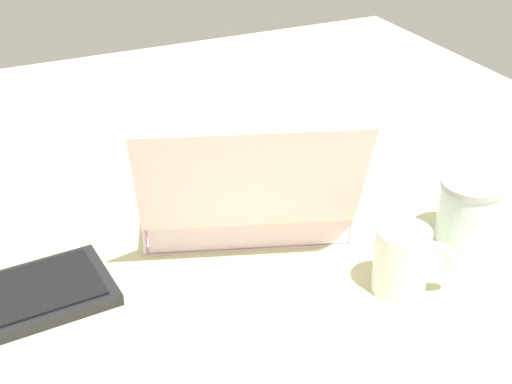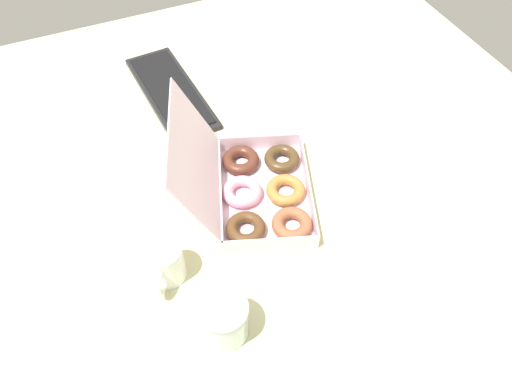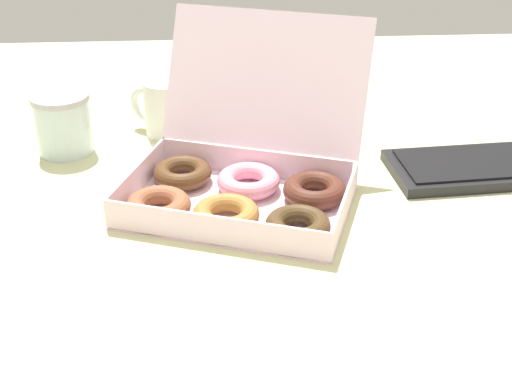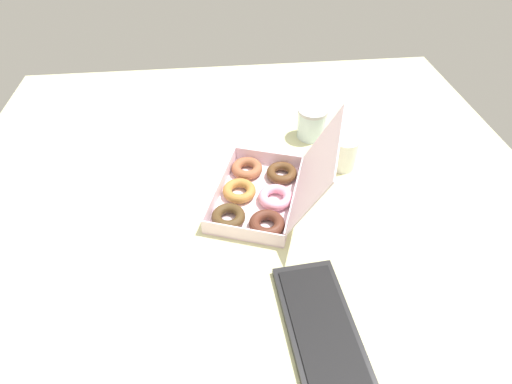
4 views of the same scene
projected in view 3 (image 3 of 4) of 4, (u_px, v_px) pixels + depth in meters
The scene contains 5 objects.
ground_plane at pixel (259, 219), 108.06cm from camera, with size 180.00×180.00×2.00cm, color beige.
donut_box at pixel (242, 183), 109.07cm from camera, with size 41.97×41.35×25.25cm.
coffee_mug at pixel (164, 107), 131.12cm from camera, with size 11.03×8.52×10.21cm.
glass_jar at pixel (63, 123), 124.11cm from camera, with size 10.08×10.08×10.66cm.
paper_napkin at pixel (124, 314), 86.43cm from camera, with size 10.53×8.95×0.15cm, color white.
Camera 3 is at (-6.32, -92.45, 54.76)cm, focal length 50.00 mm.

